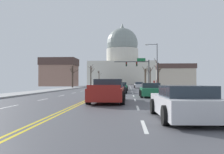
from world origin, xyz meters
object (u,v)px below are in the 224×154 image
object	(u,v)px
street_lamp_right	(156,62)
bicycle_parked	(160,87)
sedan_near_02	(121,87)
signal_gantry	(139,66)
sedan_oncoming_00	(111,84)
sedan_near_00	(139,85)
pickup_truck_near_05	(108,91)
sedan_near_06	(183,103)
sedan_oncoming_01	(114,84)
pedestrian_01	(154,83)
sedan_near_04	(151,90)
pedestrian_00	(157,83)
sedan_near_01	(121,86)
sedan_near_03	(118,88)

from	to	relation	value
street_lamp_right	bicycle_parked	xyz separation A→B (m)	(0.01, -5.96, -4.44)
sedan_near_02	signal_gantry	bearing A→B (deg)	79.25
signal_gantry	street_lamp_right	bearing A→B (deg)	-76.28
sedan_oncoming_00	sedan_near_00	bearing A→B (deg)	-64.77
pickup_truck_near_05	sedan_near_06	xyz separation A→B (m)	(3.41, -7.19, -0.11)
pickup_truck_near_05	street_lamp_right	bearing A→B (deg)	77.17
sedan_near_00	sedan_oncoming_01	world-z (taller)	sedan_near_00
sedan_oncoming_00	pedestrian_01	distance (m)	17.35
signal_gantry	sedan_oncoming_01	size ratio (longest dim) A/B	1.68
sedan_near_04	pickup_truck_near_05	world-z (taller)	pickup_truck_near_05
sedan_near_00	signal_gantry	bearing A→B (deg)	87.59
sedan_near_04	pedestrian_00	size ratio (longest dim) A/B	2.53
sedan_near_01	sedan_oncoming_00	xyz separation A→B (m)	(-3.46, 21.23, -0.01)
sedan_near_04	sedan_near_00	bearing A→B (deg)	89.70
sedan_oncoming_00	bicycle_parked	distance (m)	28.15
sedan_near_04	pickup_truck_near_05	xyz separation A→B (m)	(-3.38, -5.67, 0.12)
street_lamp_right	pedestrian_01	distance (m)	7.48
sedan_oncoming_01	pedestrian_01	world-z (taller)	pedestrian_01
street_lamp_right	pickup_truck_near_05	distance (m)	28.66
signal_gantry	sedan_near_00	distance (m)	6.39
sedan_near_02	pedestrian_00	bearing A→B (deg)	60.46
sedan_near_03	sedan_oncoming_01	size ratio (longest dim) A/B	0.99
sedan_near_03	bicycle_parked	size ratio (longest dim) A/B	2.62
signal_gantry	sedan_near_01	bearing A→B (deg)	-108.13
sedan_near_04	pedestrian_01	distance (m)	28.53
signal_gantry	sedan_oncoming_01	bearing A→B (deg)	109.20
sedan_near_06	sedan_oncoming_01	size ratio (longest dim) A/B	0.96
sedan_near_01	sedan_oncoming_01	world-z (taller)	sedan_near_01
bicycle_parked	sedan_oncoming_01	bearing A→B (deg)	104.67
sedan_near_03	pedestrian_00	distance (m)	20.53
sedan_near_02	sedan_near_06	distance (m)	27.32
sedan_near_02	pedestrian_01	bearing A→B (deg)	65.45
sedan_oncoming_00	pedestrian_00	bearing A→B (deg)	-56.68
sedan_near_03	sedan_oncoming_01	world-z (taller)	sedan_oncoming_01
sedan_near_03	pickup_truck_near_05	bearing A→B (deg)	-90.73
sedan_near_01	sedan_near_02	xyz separation A→B (m)	(0.24, -6.91, 0.01)
sedan_oncoming_00	pedestrian_01	world-z (taller)	pedestrian_01
sedan_oncoming_01	bicycle_parked	size ratio (longest dim) A/B	2.66
sedan_oncoming_00	bicycle_parked	xyz separation A→B (m)	(9.74, -26.41, -0.08)
sedan_near_06	bicycle_parked	bearing A→B (deg)	84.28
sedan_near_01	sedan_near_03	distance (m)	14.14
sedan_near_00	pedestrian_00	bearing A→B (deg)	-19.66
sedan_near_06	pedestrian_01	size ratio (longest dim) A/B	2.83
sedan_near_06	sedan_oncoming_01	world-z (taller)	sedan_near_06
sedan_near_04	bicycle_parked	xyz separation A→B (m)	(2.92, 16.00, -0.10)
sedan_near_06	pedestrian_00	distance (m)	39.40
sedan_near_02	pedestrian_01	size ratio (longest dim) A/B	2.72
sedan_near_02	sedan_near_04	world-z (taller)	sedan_near_02
pedestrian_00	sedan_near_01	bearing A→B (deg)	-143.90
signal_gantry	sedan_near_06	world-z (taller)	signal_gantry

